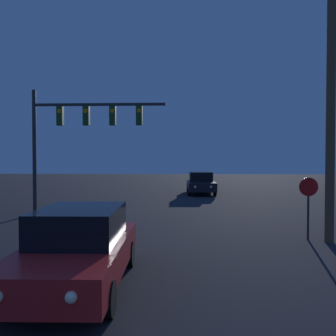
{
  "coord_description": "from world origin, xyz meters",
  "views": [
    {
      "loc": [
        0.54,
        -0.43,
        2.67
      ],
      "look_at": [
        0.0,
        11.95,
        2.32
      ],
      "focal_mm": 40.0,
      "sensor_mm": 36.0,
      "label": 1
    }
  ],
  "objects": [
    {
      "name": "car_far",
      "position": [
        1.76,
        27.27,
        0.81
      ],
      "size": [
        2.07,
        4.88,
        1.61
      ],
      "rotation": [
        0.0,
        0.0,
        3.16
      ],
      "color": "black",
      "rests_on": "ground_plane"
    },
    {
      "name": "utility_pole",
      "position": [
        5.1,
        11.48,
        4.76
      ],
      "size": [
        1.49,
        0.28,
        9.23
      ],
      "color": "brown",
      "rests_on": "ground_plane"
    },
    {
      "name": "traffic_signal_mast",
      "position": [
        -4.42,
        16.77,
        4.12
      ],
      "size": [
        6.25,
        0.3,
        5.82
      ],
      "color": "#2D2D2D",
      "rests_on": "ground_plane"
    },
    {
      "name": "stop_sign",
      "position": [
        4.55,
        11.81,
        1.39
      ],
      "size": [
        0.6,
        0.07,
        2.02
      ],
      "color": "#2D2D2D",
      "rests_on": "ground_plane"
    },
    {
      "name": "car_near",
      "position": [
        -1.66,
        7.2,
        0.81
      ],
      "size": [
        2.09,
        4.88,
        1.61
      ],
      "rotation": [
        0.0,
        0.0,
        3.17
      ],
      "color": "#B21E1E",
      "rests_on": "ground_plane"
    }
  ]
}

